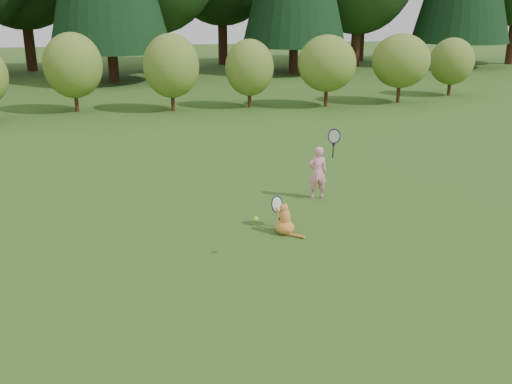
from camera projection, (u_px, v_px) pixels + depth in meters
name	position (u px, v px, depth m)	size (l,w,h in m)	color
ground	(257.00, 250.00, 9.01)	(100.00, 100.00, 0.00)	#2B4914
shrub_row	(163.00, 72.00, 20.50)	(28.00, 3.00, 2.80)	#4C6E22
child	(318.00, 171.00, 11.28)	(0.60, 0.39, 1.59)	pink
cat	(284.00, 218.00, 9.62)	(0.50, 0.77, 0.73)	#CA6426
tennis_ball	(256.00, 219.00, 8.51)	(0.07, 0.07, 0.07)	#ACD519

